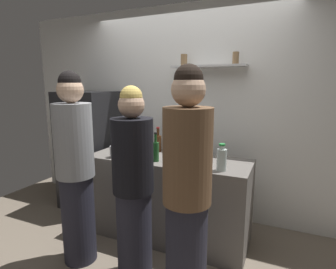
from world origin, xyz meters
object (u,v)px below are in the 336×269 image
object	(u,v)px
wine_bottle_green_glass	(156,151)
wine_bottle_pale_glass	(205,147)
refrigerator	(90,149)
water_bottle_plastic	(222,159)
person_brown_jacket	(187,195)
utensil_holder	(115,151)
person_grey_hoodie	(75,171)
person_blonde	(133,187)
baking_pan	(139,151)
wine_bottle_amber_glass	(158,142)

from	to	relation	value
wine_bottle_green_glass	wine_bottle_pale_glass	xyz separation A→B (m)	(0.43, 0.30, 0.02)
refrigerator	wine_bottle_green_glass	size ratio (longest dim) A/B	5.28
water_bottle_plastic	person_brown_jacket	bearing A→B (deg)	-98.31
wine_bottle_green_glass	person_brown_jacket	bearing A→B (deg)	-49.28
utensil_holder	person_brown_jacket	distance (m)	1.22
wine_bottle_green_glass	person_grey_hoodie	distance (m)	0.78
water_bottle_plastic	wine_bottle_green_glass	bearing A→B (deg)	177.51
wine_bottle_green_glass	person_blonde	bearing A→B (deg)	-84.36
baking_pan	wine_bottle_amber_glass	xyz separation A→B (m)	(0.15, 0.18, 0.08)
refrigerator	baking_pan	distance (m)	0.99
person_brown_jacket	water_bottle_plastic	bearing A→B (deg)	-175.04
utensil_holder	water_bottle_plastic	world-z (taller)	water_bottle_plastic
wine_bottle_pale_glass	person_blonde	size ratio (longest dim) A/B	0.21
person_blonde	person_grey_hoodie	bearing A→B (deg)	72.90
wine_bottle_amber_glass	person_blonde	distance (m)	0.94
utensil_holder	wine_bottle_green_glass	world-z (taller)	wine_bottle_green_glass
wine_bottle_pale_glass	person_brown_jacket	world-z (taller)	person_brown_jacket
baking_pan	water_bottle_plastic	xyz separation A→B (m)	(0.98, -0.23, 0.08)
person_brown_jacket	person_blonde	bearing A→B (deg)	-92.68
wine_bottle_amber_glass	person_brown_jacket	xyz separation A→B (m)	(0.74, -1.05, -0.10)
refrigerator	wine_bottle_pale_glass	world-z (taller)	refrigerator
person_blonde	person_brown_jacket	bearing A→B (deg)	-125.66
utensil_holder	wine_bottle_amber_glass	xyz separation A→B (m)	(0.31, 0.42, 0.04)
person_brown_jacket	wine_bottle_green_glass	bearing A→B (deg)	-126.02
person_blonde	wine_bottle_pale_glass	bearing A→B (deg)	-44.48
refrigerator	wine_bottle_amber_glass	bearing A→B (deg)	-5.68
baking_pan	person_grey_hoodie	world-z (taller)	person_grey_hoodie
utensil_holder	refrigerator	bearing A→B (deg)	146.03
water_bottle_plastic	person_grey_hoodie	world-z (taller)	person_grey_hoodie
person_grey_hoodie	person_blonde	bearing A→B (deg)	-160.69
wine_bottle_pale_glass	water_bottle_plastic	size ratio (longest dim) A/B	1.39
refrigerator	person_blonde	xyz separation A→B (m)	(1.30, -1.01, 0.03)
person_brown_jacket	wine_bottle_amber_glass	bearing A→B (deg)	-131.73
refrigerator	person_grey_hoodie	size ratio (longest dim) A/B	0.88
wine_bottle_green_glass	wine_bottle_pale_glass	distance (m)	0.52
refrigerator	utensil_holder	size ratio (longest dim) A/B	7.32
refrigerator	wine_bottle_pale_glass	size ratio (longest dim) A/B	4.53
wine_bottle_green_glass	person_grey_hoodie	bearing A→B (deg)	-134.50
baking_pan	wine_bottle_pale_glass	bearing A→B (deg)	7.21
water_bottle_plastic	refrigerator	bearing A→B (deg)	164.91
water_bottle_plastic	person_grey_hoodie	xyz separation A→B (m)	(-1.21, -0.52, -0.11)
refrigerator	baking_pan	bearing A→B (deg)	-16.86
wine_bottle_pale_glass	person_brown_jacket	distance (m)	0.99
person_grey_hoodie	wine_bottle_pale_glass	bearing A→B (deg)	-122.20
refrigerator	water_bottle_plastic	bearing A→B (deg)	-15.09
person_brown_jacket	person_grey_hoodie	size ratio (longest dim) A/B	1.01
wine_bottle_pale_glass	person_brown_jacket	xyz separation A→B (m)	(0.15, -0.97, -0.13)
person_blonde	baking_pan	bearing A→B (deg)	6.53
utensil_holder	wine_bottle_pale_glass	distance (m)	0.96
wine_bottle_amber_glass	person_brown_jacket	size ratio (longest dim) A/B	0.16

